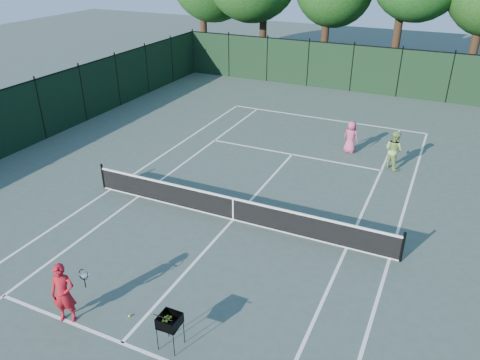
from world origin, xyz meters
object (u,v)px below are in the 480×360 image
at_px(player_pink, 351,137).
at_px(player_green, 394,150).
at_px(coach, 64,293).
at_px(ball_hopper, 169,321).
at_px(loose_ball_midcourt, 129,316).

bearing_deg(player_pink, player_green, 170.88).
relative_size(coach, player_pink, 1.14).
relative_size(coach, ball_hopper, 1.80).
bearing_deg(player_green, ball_hopper, 107.74).
bearing_deg(player_green, player_pink, 6.79).
bearing_deg(coach, player_green, 42.35).
xyz_separation_m(ball_hopper, loose_ball_midcourt, (-1.56, 0.38, -0.78)).
bearing_deg(player_pink, ball_hopper, 101.25).
height_order(player_pink, ball_hopper, player_pink).
relative_size(player_pink, loose_ball_midcourt, 22.51).
xyz_separation_m(coach, player_pink, (4.14, 14.15, -0.11)).
bearing_deg(loose_ball_midcourt, coach, -151.97).
distance_m(player_pink, player_green, 2.31).
height_order(player_green, ball_hopper, player_green).
bearing_deg(player_green, coach, 96.73).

